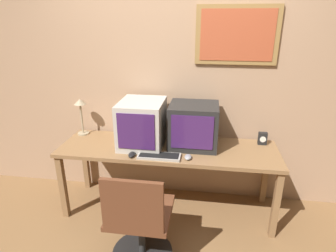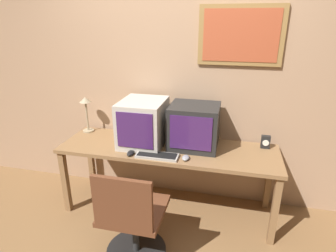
% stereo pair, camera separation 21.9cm
% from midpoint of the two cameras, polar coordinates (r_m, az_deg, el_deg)
% --- Properties ---
extents(wall_back, '(8.00, 0.08, 2.60)m').
position_cam_midpoint_polar(wall_back, '(2.87, -0.98, 9.72)').
color(wall_back, tan).
rests_on(wall_back, ground_plane).
extents(desk, '(2.09, 0.63, 0.71)m').
position_cam_midpoint_polar(desk, '(2.74, -2.30, -5.72)').
color(desk, olive).
rests_on(desk, ground_plane).
extents(monitor_left, '(0.41, 0.48, 0.44)m').
position_cam_midpoint_polar(monitor_left, '(2.71, -7.58, 0.49)').
color(monitor_left, '#B7B2A8').
rests_on(monitor_left, desk).
extents(monitor_right, '(0.46, 0.41, 0.41)m').
position_cam_midpoint_polar(monitor_right, '(2.67, 2.87, 0.09)').
color(monitor_right, black).
rests_on(monitor_right, desk).
extents(keyboard_main, '(0.38, 0.14, 0.03)m').
position_cam_midpoint_polar(keyboard_main, '(2.52, -4.31, -6.16)').
color(keyboard_main, '#A8A399').
rests_on(keyboard_main, desk).
extents(mouse_near_keyboard, '(0.06, 0.10, 0.03)m').
position_cam_midpoint_polar(mouse_near_keyboard, '(2.49, 1.57, -6.37)').
color(mouse_near_keyboard, gray).
rests_on(mouse_near_keyboard, desk).
extents(mouse_far_corner, '(0.06, 0.12, 0.03)m').
position_cam_midpoint_polar(mouse_far_corner, '(2.57, -9.77, -5.74)').
color(mouse_far_corner, black).
rests_on(mouse_far_corner, desk).
extents(desk_clock, '(0.08, 0.05, 0.13)m').
position_cam_midpoint_polar(desk_clock, '(2.86, 16.61, -2.48)').
color(desk_clock, black).
rests_on(desk_clock, desk).
extents(desk_lamp, '(0.12, 0.12, 0.39)m').
position_cam_midpoint_polar(desk_lamp, '(3.09, -19.27, 3.11)').
color(desk_lamp, tan).
rests_on(desk_lamp, desk).
extents(office_chair, '(0.51, 0.51, 0.85)m').
position_cam_midpoint_polar(office_chair, '(2.35, -8.66, -19.10)').
color(office_chair, black).
rests_on(office_chair, ground_plane).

